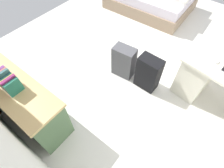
# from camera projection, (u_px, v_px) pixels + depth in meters

# --- Properties ---
(ground_plane) EXTENTS (5.89, 5.89, 0.00)m
(ground_plane) POSITION_uv_depth(u_px,v_px,m) (154.00, 64.00, 3.33)
(ground_plane) COLOR silver
(wall_back) EXTENTS (4.58, 0.10, 2.53)m
(wall_back) POSITION_uv_depth(u_px,v_px,m) (1.00, 144.00, 1.16)
(wall_back) COLOR silver
(wall_back) RESTS_ON ground_plane
(credenza) EXTENTS (1.80, 0.48, 0.73)m
(credenza) POSITION_uv_depth(u_px,v_px,m) (15.00, 94.00, 2.48)
(credenza) COLOR #4C6B47
(credenza) RESTS_ON ground_plane
(suitcase_black) EXTENTS (0.36, 0.23, 0.60)m
(suitcase_black) POSITION_uv_depth(u_px,v_px,m) (148.00, 73.00, 2.79)
(suitcase_black) COLOR black
(suitcase_black) RESTS_ON ground_plane
(suitcase_spare_grey) EXTENTS (0.38, 0.25, 0.57)m
(suitcase_spare_grey) POSITION_uv_depth(u_px,v_px,m) (124.00, 62.00, 2.96)
(suitcase_spare_grey) COLOR #4C4C51
(suitcase_spare_grey) RESTS_ON ground_plane
(computer_mouse) EXTENTS (0.07, 0.11, 0.03)m
(computer_mouse) POSITION_uv_depth(u_px,v_px,m) (217.00, 61.00, 2.33)
(computer_mouse) COLOR white
(computer_mouse) RESTS_ON desk
(book_row) EXTENTS (0.28, 0.17, 0.23)m
(book_row) POSITION_uv_depth(u_px,v_px,m) (8.00, 82.00, 2.01)
(book_row) COLOR #226853
(book_row) RESTS_ON credenza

